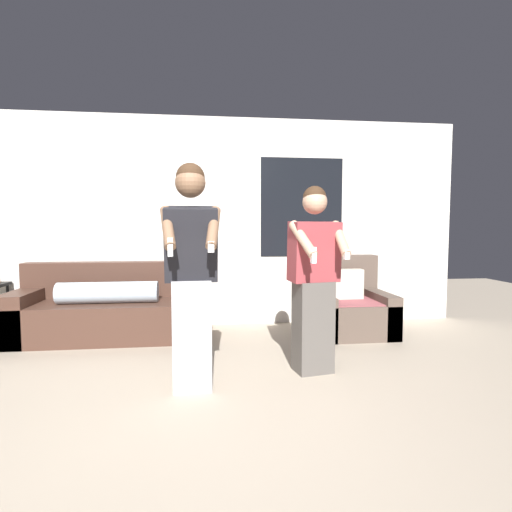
% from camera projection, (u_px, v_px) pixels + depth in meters
% --- Properties ---
extents(ground_plane, '(14.00, 14.00, 0.00)m').
position_uv_depth(ground_plane, '(196.00, 456.00, 2.25)').
color(ground_plane, tan).
extents(wall_back, '(6.85, 0.07, 2.70)m').
position_uv_depth(wall_back, '(204.00, 222.00, 5.19)').
color(wall_back, silver).
rests_on(wall_back, ground_plane).
extents(couch, '(2.16, 0.86, 0.86)m').
position_uv_depth(couch, '(112.00, 311.00, 4.68)').
color(couch, '#472D23').
rests_on(couch, ground_plane).
extents(armchair, '(0.93, 0.89, 0.93)m').
position_uv_depth(armchair, '(348.00, 308.00, 4.89)').
color(armchair, brown).
rests_on(armchair, ground_plane).
extents(person_left, '(0.47, 0.50, 1.78)m').
position_uv_depth(person_left, '(191.00, 274.00, 3.11)').
color(person_left, '#B2B2B7').
rests_on(person_left, ground_plane).
extents(person_right, '(0.48, 0.52, 1.65)m').
position_uv_depth(person_right, '(314.00, 279.00, 3.51)').
color(person_right, '#56514C').
rests_on(person_right, ground_plane).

